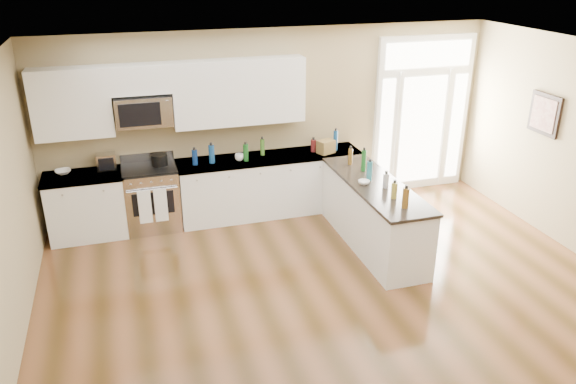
{
  "coord_description": "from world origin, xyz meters",
  "views": [
    {
      "loc": [
        -2.23,
        -4.12,
        3.8
      ],
      "look_at": [
        -0.38,
        2.0,
        1.06
      ],
      "focal_mm": 35.0,
      "sensor_mm": 36.0,
      "label": 1
    }
  ],
  "objects_px": {
    "kitchen_range": "(152,197)",
    "toaster_oven": "(106,161)",
    "peninsula_cabinet": "(373,216)",
    "stockpot": "(159,159)"
  },
  "relations": [
    {
      "from": "kitchen_range",
      "to": "toaster_oven",
      "type": "distance_m",
      "value": 0.82
    },
    {
      "from": "peninsula_cabinet",
      "to": "toaster_oven",
      "type": "distance_m",
      "value": 3.86
    },
    {
      "from": "stockpot",
      "to": "toaster_oven",
      "type": "xyz_separation_m",
      "value": [
        -0.74,
        0.08,
        0.02
      ]
    },
    {
      "from": "stockpot",
      "to": "peninsula_cabinet",
      "type": "bearing_deg",
      "value": -29.02
    },
    {
      "from": "peninsula_cabinet",
      "to": "stockpot",
      "type": "bearing_deg",
      "value": 150.98
    },
    {
      "from": "peninsula_cabinet",
      "to": "stockpot",
      "type": "height_order",
      "value": "stockpot"
    },
    {
      "from": "toaster_oven",
      "to": "peninsula_cabinet",
      "type": "bearing_deg",
      "value": -24.77
    },
    {
      "from": "kitchen_range",
      "to": "stockpot",
      "type": "xyz_separation_m",
      "value": [
        0.16,
        0.06,
        0.56
      ]
    },
    {
      "from": "peninsula_cabinet",
      "to": "toaster_oven",
      "type": "height_order",
      "value": "toaster_oven"
    },
    {
      "from": "peninsula_cabinet",
      "to": "stockpot",
      "type": "xyz_separation_m",
      "value": [
        -2.72,
        1.51,
        0.6
      ]
    }
  ]
}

